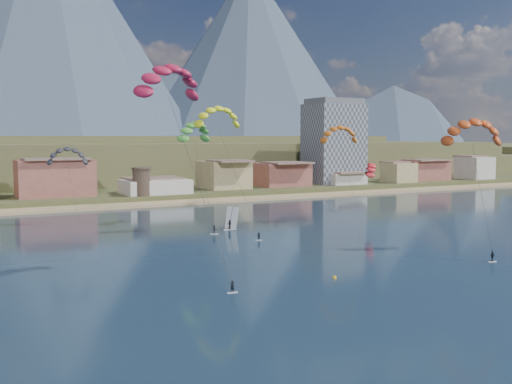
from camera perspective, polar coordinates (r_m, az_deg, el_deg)
ground at (r=81.19m, az=10.86°, el=-8.88°), size 2400.00×2400.00×0.00m
beach at (r=175.37m, az=-11.50°, el=-1.23°), size 2200.00×12.00×0.90m
foothills at (r=302.43m, az=-14.36°, el=3.06°), size 940.00×210.00×18.00m
apartment_tower at (r=232.18m, az=7.35°, el=4.74°), size 20.00×16.00×32.00m
watchtower at (r=183.88m, az=-10.76°, el=1.00°), size 5.82×5.82×8.60m
kitesurfer_red at (r=84.69m, az=-8.26°, el=10.73°), size 11.78×16.35×31.16m
kitesurfer_yellow at (r=121.92m, az=-3.62°, el=7.36°), size 10.07×13.38×27.29m
kitesurfer_orange at (r=109.60m, az=19.76°, el=5.70°), size 11.57×13.15×24.08m
kitesurfer_green at (r=135.55m, az=-5.83°, el=5.89°), size 10.88×20.08×25.62m
distant_kite_dark at (r=138.92m, az=-17.37°, el=3.54°), size 9.56×6.48×19.11m
distant_kite_orange at (r=137.41m, az=7.87°, el=5.68°), size 9.72×6.65×23.59m
distant_kite_red at (r=162.12m, az=10.69°, el=2.27°), size 7.36×8.49×14.71m
windsurfer at (r=128.22m, az=-2.41°, el=-2.90°), size 2.81×3.07×4.86m
buoy at (r=85.55m, az=7.42°, el=-8.03°), size 0.62×0.62×0.62m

